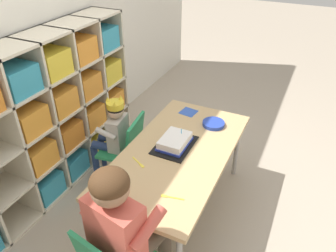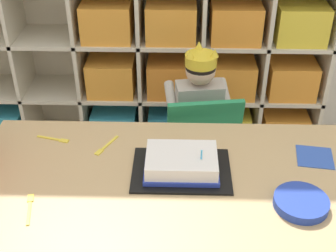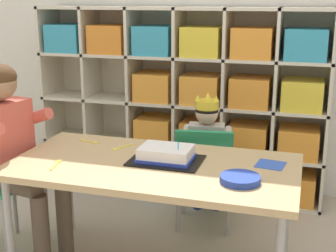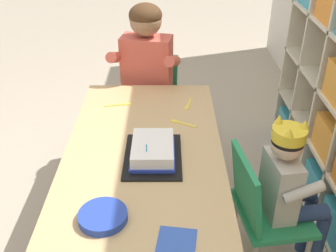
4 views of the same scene
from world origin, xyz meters
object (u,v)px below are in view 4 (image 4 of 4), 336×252
at_px(paper_plate_stack, 103,216).
at_px(activity_table, 144,158).
at_px(classroom_chair_adult_side, 150,96).
at_px(fork_at_table_front_edge, 182,123).
at_px(birthday_cake_on_tray, 153,151).
at_px(adult_helper_seated, 145,72).
at_px(fork_beside_plate_stack, 119,105).
at_px(fork_near_cake_tray, 189,104).
at_px(child_with_crown, 290,182).
at_px(classroom_chair_blue, 262,207).

bearing_deg(paper_plate_stack, activity_table, 164.29).
relative_size(classroom_chair_adult_side, fork_at_table_front_edge, 5.28).
height_order(birthday_cake_on_tray, paper_plate_stack, birthday_cake_on_tray).
xyz_separation_m(adult_helper_seated, birthday_cake_on_tray, (0.81, 0.07, -0.02)).
bearing_deg(fork_beside_plate_stack, classroom_chair_adult_side, -119.53).
relative_size(classroom_chair_adult_side, birthday_cake_on_tray, 1.96).
height_order(fork_near_cake_tray, fork_beside_plate_stack, same).
xyz_separation_m(child_with_crown, adult_helper_seated, (-0.88, -0.67, 0.14)).
relative_size(fork_at_table_front_edge, fork_beside_plate_stack, 0.91).
height_order(classroom_chair_blue, birthday_cake_on_tray, birthday_cake_on_tray).
height_order(classroom_chair_adult_side, fork_at_table_front_edge, classroom_chair_adult_side).
relative_size(classroom_chair_adult_side, adult_helper_seated, 0.65).
distance_m(fork_near_cake_tray, fork_at_table_front_edge, 0.21).
xyz_separation_m(fork_near_cake_tray, fork_beside_plate_stack, (0.00, -0.37, 0.00)).
distance_m(activity_table, fork_beside_plate_stack, 0.46).
distance_m(classroom_chair_blue, fork_beside_plate_stack, 0.91).
distance_m(classroom_chair_adult_side, fork_near_cake_tray, 0.51).
xyz_separation_m(adult_helper_seated, fork_at_table_front_edge, (0.52, 0.21, -0.05)).
xyz_separation_m(adult_helper_seated, paper_plate_stack, (1.19, -0.09, -0.04)).
xyz_separation_m(fork_at_table_front_edge, fork_beside_plate_stack, (-0.20, -0.33, 0.00)).
bearing_deg(activity_table, classroom_chair_blue, 75.31).
distance_m(birthday_cake_on_tray, fork_at_table_front_edge, 0.32).
relative_size(adult_helper_seated, fork_near_cake_tray, 7.86).
xyz_separation_m(activity_table, paper_plate_stack, (0.43, -0.12, 0.06)).
bearing_deg(activity_table, child_with_crown, 78.95).
bearing_deg(classroom_chair_adult_side, child_with_crown, -46.28).
relative_size(activity_table, fork_near_cake_tray, 10.40).
xyz_separation_m(activity_table, fork_at_table_front_edge, (-0.24, 0.18, 0.04)).
bearing_deg(fork_near_cake_tray, classroom_chair_adult_side, 42.57).
bearing_deg(fork_beside_plate_stack, child_with_crown, 133.44).
distance_m(child_with_crown, fork_beside_plate_stack, 0.97).
distance_m(adult_helper_seated, birthday_cake_on_tray, 0.81).
xyz_separation_m(birthday_cake_on_tray, paper_plate_stack, (0.38, -0.17, -0.02)).
xyz_separation_m(activity_table, fork_near_cake_tray, (-0.44, 0.22, 0.04)).
height_order(activity_table, child_with_crown, child_with_crown).
height_order(paper_plate_stack, fork_at_table_front_edge, paper_plate_stack).
xyz_separation_m(adult_helper_seated, fork_near_cake_tray, (0.32, 0.25, -0.05)).
relative_size(classroom_chair_adult_side, fork_beside_plate_stack, 4.80).
bearing_deg(fork_beside_plate_stack, paper_plate_stack, 80.78).
distance_m(activity_table, paper_plate_stack, 0.45).
height_order(activity_table, classroom_chair_blue, classroom_chair_blue).
bearing_deg(birthday_cake_on_tray, fork_at_table_front_edge, 154.59).
bearing_deg(fork_near_cake_tray, fork_at_table_front_edge, -177.59).
bearing_deg(adult_helper_seated, child_with_crown, -42.32).
distance_m(paper_plate_stack, fork_near_cake_tray, 0.94).
relative_size(fork_near_cake_tray, fork_at_table_front_edge, 1.03).
xyz_separation_m(classroom_chair_blue, fork_at_table_front_edge, (-0.38, -0.35, 0.21)).
height_order(fork_near_cake_tray, fork_at_table_front_edge, same).
bearing_deg(activity_table, paper_plate_stack, -15.71).
xyz_separation_m(activity_table, classroom_chair_blue, (0.14, 0.53, -0.17)).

